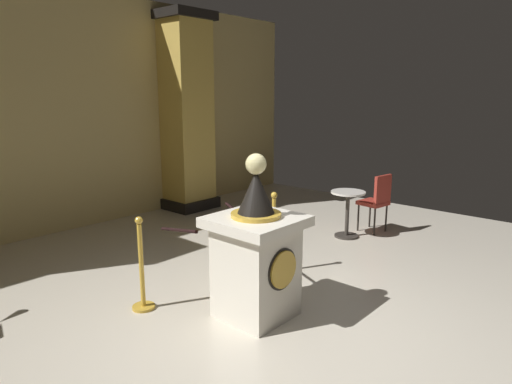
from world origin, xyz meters
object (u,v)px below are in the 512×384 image
at_px(pedestal_clock, 256,255).
at_px(cafe_table, 348,208).
at_px(stanchion_near, 274,245).
at_px(stanchion_far, 142,277).
at_px(cafe_chair_red, 377,198).

height_order(pedestal_clock, cafe_table, pedestal_clock).
bearing_deg(pedestal_clock, stanchion_near, 30.66).
height_order(stanchion_near, stanchion_far, stanchion_near).
distance_m(stanchion_near, cafe_table, 1.91).
bearing_deg(cafe_chair_red, cafe_table, 157.37).
relative_size(pedestal_clock, stanchion_far, 1.66).
xyz_separation_m(stanchion_far, cafe_table, (3.58, -0.33, 0.12)).
xyz_separation_m(stanchion_near, stanchion_far, (-1.67, 0.40, -0.02)).
bearing_deg(cafe_chair_red, stanchion_near, 176.40).
relative_size(stanchion_near, cafe_table, 1.42).
relative_size(stanchion_far, cafe_chair_red, 1.05).
height_order(pedestal_clock, stanchion_near, pedestal_clock).
xyz_separation_m(pedestal_clock, stanchion_near, (0.99, 0.58, -0.28)).
distance_m(pedestal_clock, cafe_table, 2.97).
height_order(pedestal_clock, stanchion_far, pedestal_clock).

